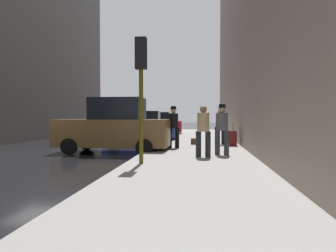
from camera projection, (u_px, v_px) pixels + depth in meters
name	position (u px, v px, depth m)	size (l,w,h in m)	color
ground_plane	(44.00, 154.00, 13.00)	(120.00, 120.00, 0.00)	black
sidewalk	(196.00, 154.00, 12.39)	(4.00, 40.00, 0.15)	gray
parked_bronze_suv	(114.00, 128.00, 13.45)	(4.65, 2.16, 2.25)	brown
parked_blue_sedan	(141.00, 127.00, 19.33)	(4.27, 2.19, 1.79)	navy
parked_red_hatchback	(155.00, 124.00, 25.38)	(4.27, 2.19, 1.79)	#B2191E
fire_hydrant	(168.00, 135.00, 17.61)	(0.42, 0.22, 0.70)	red
traffic_light	(141.00, 72.00, 9.33)	(0.32, 0.32, 3.60)	#514C0F
pedestrian_in_red_jacket	(220.00, 124.00, 15.65)	(0.52, 0.46, 1.71)	black
pedestrian_in_tan_coat	(203.00, 128.00, 10.87)	(0.53, 0.47, 1.71)	black
pedestrian_with_beanie	(222.00, 127.00, 11.47)	(0.53, 0.47, 1.78)	#333338
pedestrian_with_fedora	(173.00, 125.00, 13.97)	(0.52, 0.45, 1.78)	black
rolling_suitcase	(233.00, 138.00, 14.93)	(0.43, 0.60, 1.04)	#591414
duffel_bag	(194.00, 141.00, 15.69)	(0.32, 0.44, 0.28)	#472D19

